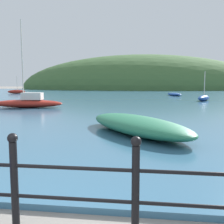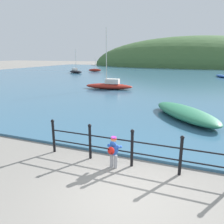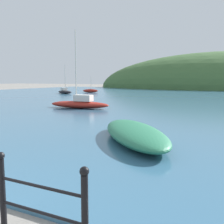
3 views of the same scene
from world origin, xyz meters
name	(u,v)px [view 1 (image 1 of 3)]	position (x,y,z in m)	size (l,w,h in m)	color
water	(135,96)	(0.00, 32.00, 0.05)	(80.00, 60.00, 0.10)	#386684
far_hillside	(141,89)	(0.00, 67.22, 0.00)	(62.71, 34.49, 17.39)	#3D6033
iron_railing	(14,180)	(-0.25, 1.50, 0.64)	(5.86, 0.12, 1.21)	black
boat_nearest_quay	(28,102)	(-6.54, 15.29, 0.44)	(4.84, 1.82, 5.72)	maroon
boat_red_dinghy	(174,94)	(4.81, 31.78, 0.29)	(2.02, 3.30, 0.39)	#1E4793
boat_far_right	(204,98)	(6.55, 23.43, 0.36)	(1.84, 2.77, 2.66)	#1E4793
boat_green_fishing	(137,125)	(1.00, 7.30, 0.39)	(4.42, 5.05, 0.57)	#287551
boat_far_left	(17,92)	(-17.62, 35.22, 0.39)	(2.59, 1.26, 2.56)	maroon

